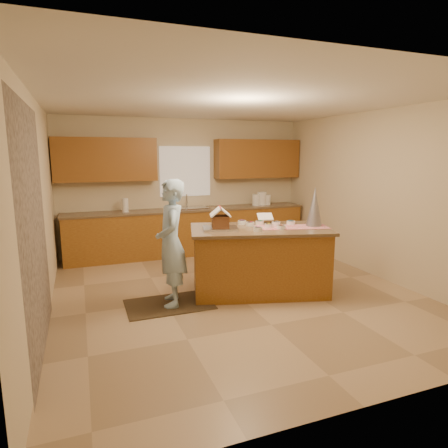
{
  "coord_description": "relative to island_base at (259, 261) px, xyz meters",
  "views": [
    {
      "loc": [
        -2.03,
        -4.94,
        2.01
      ],
      "look_at": [
        -0.1,
        0.2,
        1.0
      ],
      "focal_mm": 30.79,
      "sensor_mm": 36.0,
      "label": 1
    }
  ],
  "objects": [
    {
      "name": "floor",
      "position": [
        -0.35,
        0.06,
        -0.46
      ],
      "size": [
        5.5,
        5.5,
        0.0
      ],
      "primitive_type": "plane",
      "color": "tan",
      "rests_on": "ground"
    },
    {
      "name": "ceiling",
      "position": [
        -0.35,
        0.06,
        2.24
      ],
      "size": [
        5.5,
        5.5,
        0.0
      ],
      "primitive_type": "plane",
      "color": "silver",
      "rests_on": "floor"
    },
    {
      "name": "wall_back",
      "position": [
        -0.35,
        2.81,
        0.89
      ],
      "size": [
        5.5,
        5.5,
        0.0
      ],
      "primitive_type": "plane",
      "color": "beige",
      "rests_on": "floor"
    },
    {
      "name": "wall_front",
      "position": [
        -0.35,
        -2.69,
        0.89
      ],
      "size": [
        5.5,
        5.5,
        0.0
      ],
      "primitive_type": "plane",
      "color": "beige",
      "rests_on": "floor"
    },
    {
      "name": "wall_left",
      "position": [
        -2.85,
        0.06,
        0.89
      ],
      "size": [
        5.5,
        5.5,
        0.0
      ],
      "primitive_type": "plane",
      "color": "beige",
      "rests_on": "floor"
    },
    {
      "name": "wall_right",
      "position": [
        2.15,
        0.06,
        0.89
      ],
      "size": [
        5.5,
        5.5,
        0.0
      ],
      "primitive_type": "plane",
      "color": "beige",
      "rests_on": "floor"
    },
    {
      "name": "stone_accent",
      "position": [
        -2.83,
        -0.74,
        0.79
      ],
      "size": [
        0.0,
        2.5,
        2.5
      ],
      "primitive_type": "plane",
      "rotation": [
        1.57,
        0.0,
        1.57
      ],
      "color": "gray",
      "rests_on": "wall_left"
    },
    {
      "name": "window_curtain",
      "position": [
        -0.35,
        2.78,
        1.19
      ],
      "size": [
        1.05,
        0.03,
        1.0
      ],
      "primitive_type": "cube",
      "color": "white",
      "rests_on": "wall_back"
    },
    {
      "name": "back_counter_base",
      "position": [
        -0.35,
        2.51,
        -0.02
      ],
      "size": [
        4.8,
        0.6,
        0.88
      ],
      "primitive_type": "cube",
      "color": "#94611E",
      "rests_on": "floor"
    },
    {
      "name": "back_counter_top",
      "position": [
        -0.35,
        2.51,
        0.44
      ],
      "size": [
        4.85,
        0.63,
        0.04
      ],
      "primitive_type": "cube",
      "color": "brown",
      "rests_on": "back_counter_base"
    },
    {
      "name": "upper_cabinet_left",
      "position": [
        -1.9,
        2.63,
        1.44
      ],
      "size": [
        1.85,
        0.35,
        0.8
      ],
      "primitive_type": "cube",
      "color": "brown",
      "rests_on": "wall_back"
    },
    {
      "name": "upper_cabinet_right",
      "position": [
        1.2,
        2.63,
        1.44
      ],
      "size": [
        1.85,
        0.35,
        0.8
      ],
      "primitive_type": "cube",
      "color": "brown",
      "rests_on": "wall_back"
    },
    {
      "name": "sink",
      "position": [
        -0.35,
        2.51,
        0.43
      ],
      "size": [
        0.7,
        0.45,
        0.12
      ],
      "primitive_type": "cube",
      "color": "silver",
      "rests_on": "back_counter_top"
    },
    {
      "name": "faucet",
      "position": [
        -0.35,
        2.69,
        0.6
      ],
      "size": [
        0.03,
        0.03,
        0.28
      ],
      "primitive_type": "cylinder",
      "color": "silver",
      "rests_on": "back_counter_top"
    },
    {
      "name": "island_base",
      "position": [
        0.0,
        0.0,
        0.0
      ],
      "size": [
        2.06,
        1.39,
        0.92
      ],
      "primitive_type": "cube",
      "rotation": [
        0.0,
        0.0,
        -0.26
      ],
      "color": "#94611E",
      "rests_on": "floor"
    },
    {
      "name": "island_top",
      "position": [
        0.0,
        0.0,
        0.48
      ],
      "size": [
        2.16,
        1.5,
        0.04
      ],
      "primitive_type": "cube",
      "rotation": [
        0.0,
        0.0,
        -0.26
      ],
      "color": "brown",
      "rests_on": "island_base"
    },
    {
      "name": "table_runner",
      "position": [
        0.45,
        -0.12,
        0.5
      ],
      "size": [
        1.11,
        0.63,
        0.01
      ],
      "primitive_type": "cube",
      "rotation": [
        0.0,
        0.0,
        -0.26
      ],
      "color": "#B10C1D",
      "rests_on": "island_top"
    },
    {
      "name": "baking_tray",
      "position": [
        -0.57,
        0.1,
        0.51
      ],
      "size": [
        0.56,
        0.47,
        0.03
      ],
      "primitive_type": "cube",
      "rotation": [
        0.0,
        0.0,
        -0.26
      ],
      "color": "silver",
      "rests_on": "island_top"
    },
    {
      "name": "cookbook",
      "position": [
        0.25,
        0.34,
        0.6
      ],
      "size": [
        0.27,
        0.23,
        0.1
      ],
      "primitive_type": "cube",
      "rotation": [
        -1.13,
        0.0,
        -0.26
      ],
      "color": "white",
      "rests_on": "island_top"
    },
    {
      "name": "tinsel_tree",
      "position": [
        0.8,
        -0.16,
        0.79
      ],
      "size": [
        0.28,
        0.28,
        0.57
      ],
      "primitive_type": "cone",
      "rotation": [
        0.0,
        0.0,
        -0.26
      ],
      "color": "silver",
      "rests_on": "island_top"
    },
    {
      "name": "rug",
      "position": [
        -1.35,
        -0.03,
        -0.45
      ],
      "size": [
        1.14,
        0.74,
        0.01
      ],
      "primitive_type": "cube",
      "color": "black",
      "rests_on": "floor"
    },
    {
      "name": "boy",
      "position": [
        -1.3,
        -0.03,
        0.39
      ],
      "size": [
        0.5,
        0.67,
        1.68
      ],
      "primitive_type": "imported",
      "rotation": [
        0.0,
        0.0,
        -1.73
      ],
      "color": "#A7CDED",
      "rests_on": "rug"
    },
    {
      "name": "canister_a",
      "position": [
        1.13,
        2.51,
        0.58
      ],
      "size": [
        0.17,
        0.17,
        0.24
      ],
      "primitive_type": "cylinder",
      "color": "white",
      "rests_on": "back_counter_top"
    },
    {
      "name": "canister_b",
      "position": [
        1.27,
        2.51,
        0.6
      ],
      "size": [
        0.19,
        0.19,
        0.28
      ],
      "primitive_type": "cylinder",
      "color": "white",
      "rests_on": "back_counter_top"
    },
    {
      "name": "canister_c",
      "position": [
        1.39,
        2.51,
        0.57
      ],
      "size": [
        0.15,
        0.15,
        0.22
      ],
      "primitive_type": "cylinder",
      "color": "white",
      "rests_on": "back_counter_top"
    },
    {
      "name": "paper_towel",
      "position": [
        -1.6,
        2.51,
        0.59
      ],
      "size": [
        0.12,
        0.12,
        0.26
      ],
      "primitive_type": "cylinder",
      "color": "white",
      "rests_on": "back_counter_top"
    },
    {
      "name": "gingerbread_house",
      "position": [
        -0.57,
        0.1,
        0.64
      ],
      "size": [
        0.35,
        0.36,
        0.29
      ],
      "color": "brown",
      "rests_on": "baking_tray"
    },
    {
      "name": "candy_bowls",
      "position": [
        0.12,
        0.06,
        0.53
      ],
      "size": [
        0.79,
        0.69,
        0.06
      ],
      "color": "#862D89",
      "rests_on": "island_top"
    }
  ]
}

